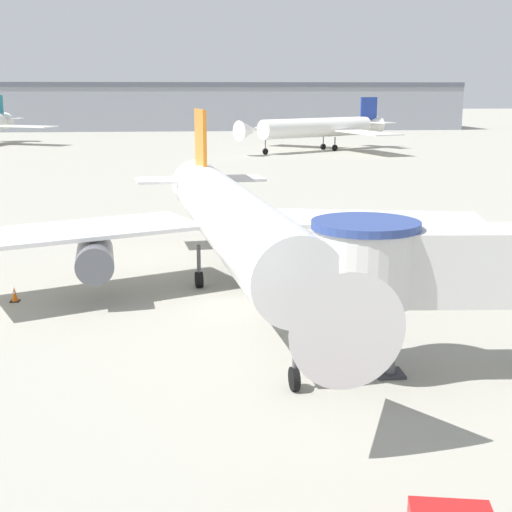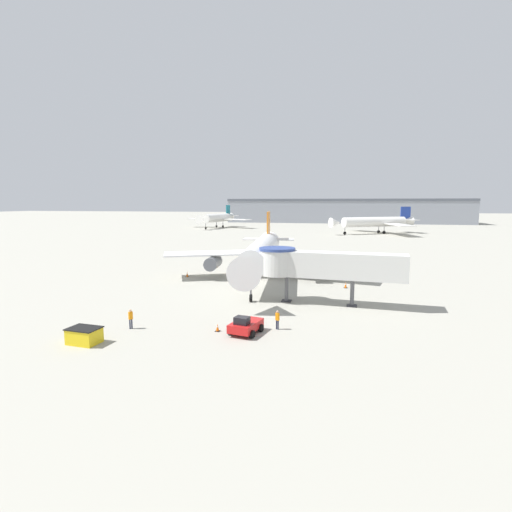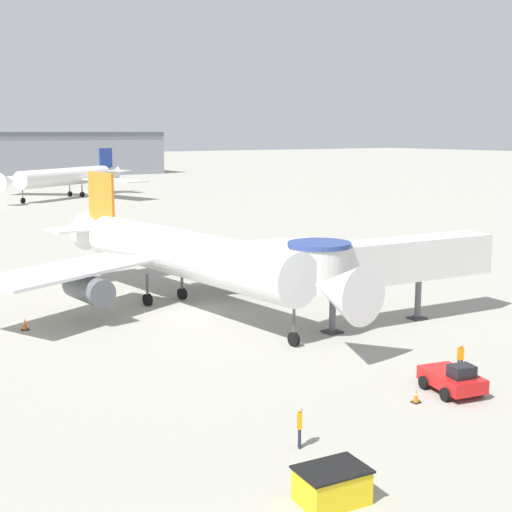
% 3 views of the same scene
% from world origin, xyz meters
% --- Properties ---
extents(ground_plane, '(800.00, 800.00, 0.00)m').
position_xyz_m(ground_plane, '(0.00, 0.00, 0.00)').
color(ground_plane, '#9E9B8E').
extents(main_airplane, '(30.48, 33.86, 9.65)m').
position_xyz_m(main_airplane, '(-0.09, 1.64, 4.09)').
color(main_airplane, white).
rests_on(main_airplane, ground_plane).
extents(jet_bridge, '(16.14, 4.41, 6.15)m').
position_xyz_m(jet_bridge, '(8.89, -10.12, 4.47)').
color(jet_bridge, silver).
rests_on(jet_bridge, ground_plane).
extents(traffic_cone_starboard_wing, '(0.48, 0.48, 0.78)m').
position_xyz_m(traffic_cone_starboard_wing, '(11.84, -0.96, 0.38)').
color(traffic_cone_starboard_wing, black).
rests_on(traffic_cone_starboard_wing, ground_plane).
extents(traffic_cone_port_wing, '(0.49, 0.49, 0.80)m').
position_xyz_m(traffic_cone_port_wing, '(-11.68, 1.87, 0.39)').
color(traffic_cone_port_wing, black).
rests_on(traffic_cone_port_wing, ground_plane).
extents(background_jet_blue_tail, '(32.10, 31.34, 9.67)m').
position_xyz_m(background_jet_blue_tail, '(22.42, 95.81, 4.26)').
color(background_jet_blue_tail, white).
rests_on(background_jet_blue_tail, ground_plane).
extents(terminal_building, '(129.50, 24.26, 13.15)m').
position_xyz_m(terminal_building, '(11.22, 175.00, 6.58)').
color(terminal_building, gray).
rests_on(terminal_building, ground_plane).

